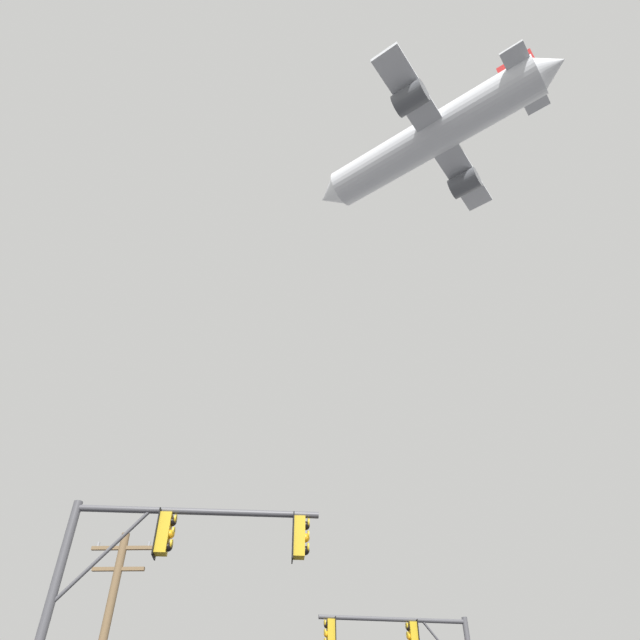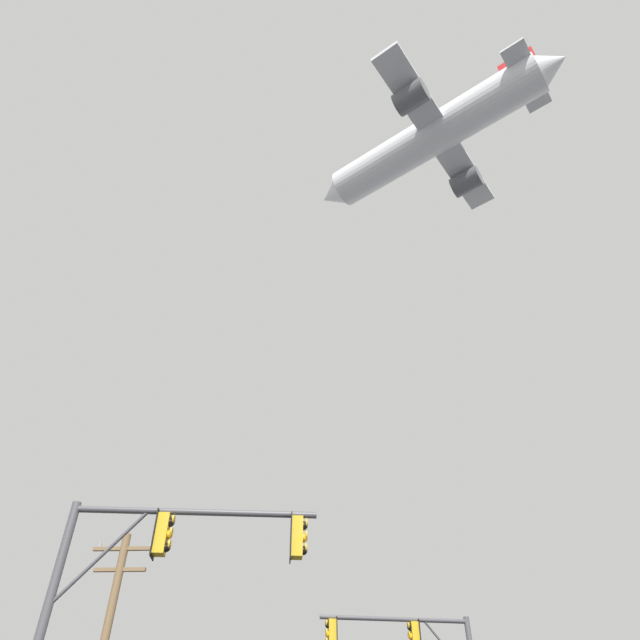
% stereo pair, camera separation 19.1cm
% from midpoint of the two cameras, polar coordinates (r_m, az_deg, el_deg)
% --- Properties ---
extents(signal_pole_near, '(5.64, 0.86, 6.26)m').
position_cam_midpoint_polar(signal_pole_near, '(13.80, -16.65, -23.64)').
color(signal_pole_near, '#4C4C51').
rests_on(signal_pole_near, ground).
extents(airplane, '(19.01, 14.89, 5.82)m').
position_cam_midpoint_polar(airplane, '(47.38, 11.48, 17.80)').
color(airplane, white).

